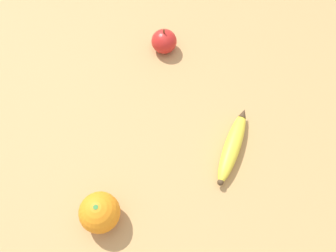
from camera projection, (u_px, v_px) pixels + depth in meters
ground_plane at (185, 148)px, 0.81m from camera, size 3.00×3.00×0.00m
banana at (233, 146)px, 0.79m from camera, size 0.21×0.07×0.04m
orange at (100, 212)px, 0.69m from camera, size 0.09×0.09×0.09m
apple at (164, 41)px, 0.93m from camera, size 0.07×0.07×0.08m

